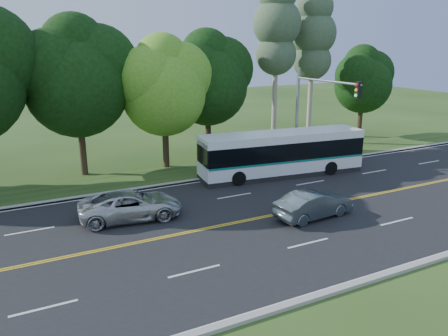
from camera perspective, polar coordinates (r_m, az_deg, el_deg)
name	(u,v)px	position (r m, az deg, el deg)	size (l,w,h in m)	color
ground	(274,215)	(22.95, 6.61, -6.12)	(120.00, 120.00, 0.00)	#274717
road	(274,215)	(22.94, 6.61, -6.10)	(60.00, 14.00, 0.02)	black
curb_north	(215,177)	(28.79, -1.19, -1.22)	(60.00, 0.30, 0.15)	#A7A197
curb_south	(378,277)	(17.99, 19.50, -13.30)	(60.00, 0.30, 0.15)	#A7A197
grass_verge	(204,171)	(30.41, -2.69, -0.34)	(60.00, 4.00, 0.10)	#274717
lane_markings	(273,215)	(22.89, 6.41, -6.11)	(57.60, 13.82, 0.00)	gold
tree_row	(112,72)	(30.59, -14.40, 12.02)	(44.70, 9.10, 13.84)	#2E2114
bougainvillea_hedge	(296,153)	(33.03, 9.35, 1.99)	(9.50, 2.25, 1.50)	#A90E30
traffic_signal	(314,105)	(29.73, 11.74, 8.09)	(0.42, 6.10, 7.00)	gray
transit_bus	(282,154)	(29.37, 7.55, 1.81)	(11.37, 3.67, 2.92)	white
sedan	(314,204)	(22.70, 11.64, -4.67)	(1.48, 4.23, 1.39)	slate
suv	(131,205)	(22.55, -12.05, -4.79)	(2.36, 5.13, 1.42)	silver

